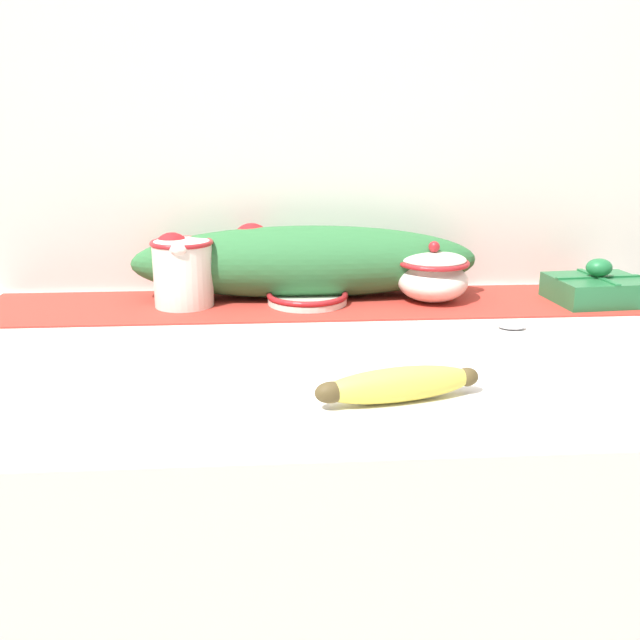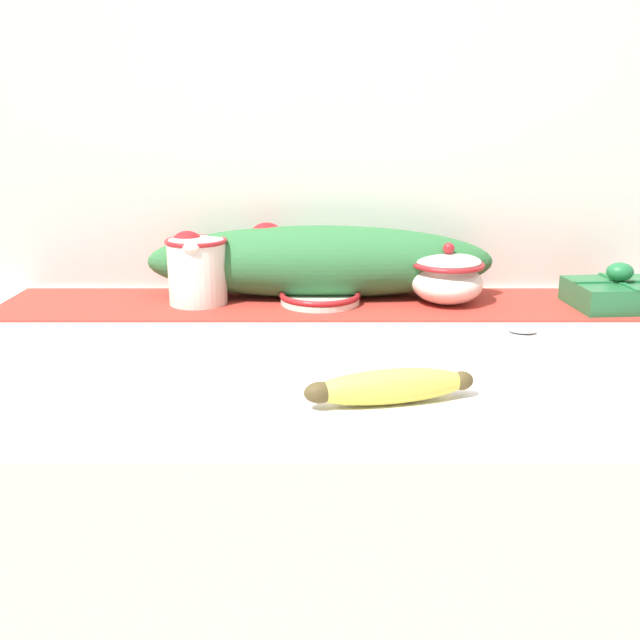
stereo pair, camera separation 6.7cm
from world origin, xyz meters
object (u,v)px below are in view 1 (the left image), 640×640
at_px(sugar_bowl, 433,275).
at_px(gift_box, 597,288).
at_px(spoon, 505,326).
at_px(cream_pitcher, 183,271).
at_px(small_dish, 306,298).
at_px(banana, 397,385).

height_order(sugar_bowl, gift_box, sugar_bowl).
distance_m(sugar_bowl, spoon, 0.19).
bearing_deg(spoon, gift_box, 48.30).
height_order(cream_pitcher, small_dish, cream_pitcher).
height_order(cream_pitcher, sugar_bowl, cream_pitcher).
distance_m(cream_pitcher, sugar_bowl, 0.43).
xyz_separation_m(cream_pitcher, small_dish, (0.21, -0.00, -0.05)).
bearing_deg(banana, spoon, 51.93).
height_order(sugar_bowl, small_dish, sugar_bowl).
distance_m(small_dish, spoon, 0.34).
bearing_deg(banana, cream_pitcher, 122.89).
bearing_deg(spoon, cream_pitcher, 175.70).
height_order(small_dish, gift_box, gift_box).
xyz_separation_m(sugar_bowl, banana, (-0.14, -0.45, -0.03)).
bearing_deg(gift_box, spoon, -145.83).
relative_size(cream_pitcher, gift_box, 0.77).
xyz_separation_m(banana, gift_box, (0.43, 0.42, 0.01)).
distance_m(banana, spoon, 0.36).
xyz_separation_m(sugar_bowl, gift_box, (0.29, -0.03, -0.02)).
bearing_deg(cream_pitcher, small_dish, -0.59).
height_order(cream_pitcher, spoon, cream_pitcher).
relative_size(sugar_bowl, spoon, 0.70).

